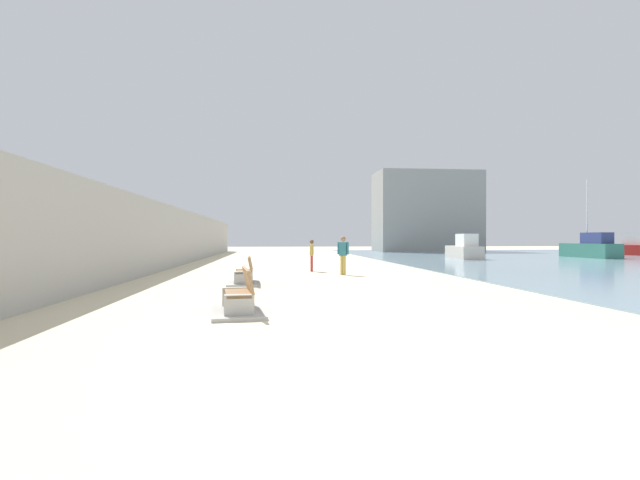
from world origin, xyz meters
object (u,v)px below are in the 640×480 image
at_px(boat_far_left, 464,250).
at_px(boat_outer, 631,247).
at_px(person_walking, 343,252).
at_px(person_standing, 312,253).
at_px(bench_far, 245,278).
at_px(bench_near, 239,303).
at_px(boat_nearest, 591,248).

relative_size(boat_far_left, boat_outer, 1.00).
distance_m(person_walking, person_standing, 2.52).
bearing_deg(bench_far, boat_outer, 34.38).
height_order(bench_near, bench_far, same).
xyz_separation_m(bench_far, boat_nearest, (26.55, 18.40, 0.59)).
bearing_deg(boat_nearest, bench_far, -145.28).
relative_size(bench_near, boat_outer, 0.43).
height_order(person_standing, boat_far_left, boat_far_left).
relative_size(bench_near, boat_far_left, 0.43).
xyz_separation_m(person_walking, boat_far_left, (11.55, 13.94, -0.25)).
bearing_deg(person_standing, person_walking, -61.62).
distance_m(person_standing, boat_far_left, 17.32).
bearing_deg(bench_far, person_standing, 64.13).
relative_size(person_walking, boat_far_left, 0.33).
relative_size(person_standing, boat_nearest, 0.24).
xyz_separation_m(bench_near, boat_nearest, (26.32, 24.74, 0.59)).
distance_m(bench_near, boat_outer, 45.34).
xyz_separation_m(bench_near, boat_far_left, (15.40, 24.01, 0.51)).
bearing_deg(boat_far_left, person_standing, -137.41).
xyz_separation_m(bench_near, boat_outer, (34.12, 29.84, 0.53)).
xyz_separation_m(bench_far, person_walking, (4.09, 3.74, 0.76)).
bearing_deg(boat_outer, boat_far_left, -162.70).
bearing_deg(bench_near, bench_far, 92.13).
xyz_separation_m(person_standing, boat_far_left, (12.75, 11.72, -0.15)).
xyz_separation_m(bench_far, boat_far_left, (15.64, 17.68, 0.51)).
distance_m(boat_far_left, boat_nearest, 10.94).
distance_m(bench_near, person_standing, 12.60).
bearing_deg(person_standing, boat_outer, 29.15).
xyz_separation_m(boat_far_left, boat_outer, (18.72, 5.83, 0.03)).
relative_size(bench_near, boat_nearest, 0.35).
distance_m(person_walking, boat_outer, 36.15).
xyz_separation_m(person_walking, boat_nearest, (22.47, 14.66, -0.17)).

